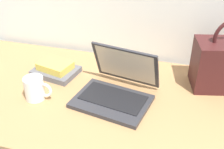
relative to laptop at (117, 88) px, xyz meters
The scene contains 4 objects.
desk 0.07m from the laptop, 154.01° to the right, with size 1.60×0.76×0.03m.
laptop is the anchor object (origin of this frame).
coffee_mug 0.35m from the laptop, 163.13° to the right, with size 0.12×0.08×0.10m.
book_stack 0.35m from the laptop, 162.38° to the left, with size 0.23×0.19×0.06m.
Camera 1 is at (0.28, -0.99, 0.79)m, focal length 47.06 mm.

